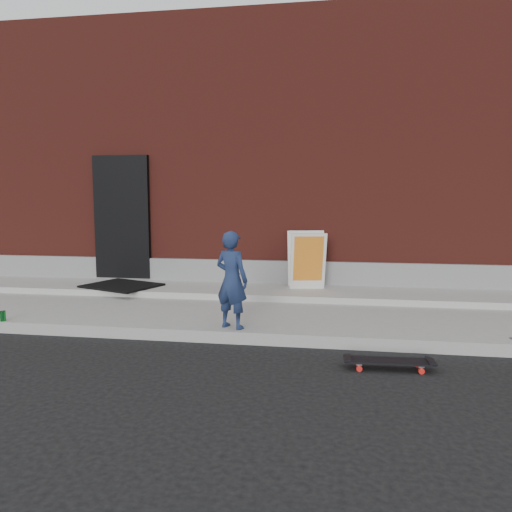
% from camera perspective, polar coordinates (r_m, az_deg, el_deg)
% --- Properties ---
extents(ground, '(80.00, 80.00, 0.00)m').
position_cam_1_polar(ground, '(6.14, -3.59, -10.00)').
color(ground, black).
rests_on(ground, ground).
extents(sidewalk, '(20.00, 3.00, 0.15)m').
position_cam_1_polar(sidewalk, '(7.54, -1.05, -6.23)').
color(sidewalk, gray).
rests_on(sidewalk, ground).
extents(apron, '(20.00, 1.20, 0.10)m').
position_cam_1_polar(apron, '(8.39, 0.05, -4.04)').
color(apron, gray).
rests_on(apron, sidewalk).
extents(building, '(20.00, 8.10, 5.00)m').
position_cam_1_polar(building, '(12.82, 3.38, 9.99)').
color(building, '#5C2019').
rests_on(building, ground).
extents(child, '(0.52, 0.44, 1.21)m').
position_cam_1_polar(child, '(6.15, -2.80, -2.74)').
color(child, '#1B294D').
rests_on(child, sidewalk).
extents(skateboard, '(0.90, 0.27, 0.10)m').
position_cam_1_polar(skateboard, '(5.43, 14.95, -11.60)').
color(skateboard, red).
rests_on(skateboard, ground).
extents(pizza_sign, '(0.70, 0.79, 0.96)m').
position_cam_1_polar(pizza_sign, '(8.39, 5.79, -0.38)').
color(pizza_sign, silver).
rests_on(pizza_sign, apron).
extents(soda_can, '(0.08, 0.08, 0.13)m').
position_cam_1_polar(soda_can, '(7.38, -26.95, -6.14)').
color(soda_can, '#19802E').
rests_on(soda_can, sidewalk).
extents(doormat, '(1.40, 1.28, 0.03)m').
position_cam_1_polar(doormat, '(8.84, -15.09, -3.28)').
color(doormat, black).
rests_on(doormat, apron).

